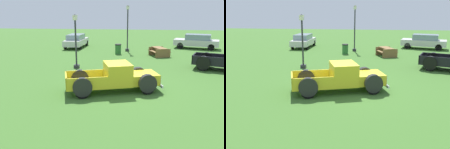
{
  "view_description": "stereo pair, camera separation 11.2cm",
  "coord_description": "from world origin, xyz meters",
  "views": [
    {
      "loc": [
        0.77,
        -13.09,
        4.22
      ],
      "look_at": [
        -0.66,
        -0.44,
        0.9
      ],
      "focal_mm": 40.74,
      "sensor_mm": 36.0,
      "label": 1
    },
    {
      "loc": [
        0.88,
        -13.08,
        4.22
      ],
      "look_at": [
        -0.66,
        -0.44,
        0.9
      ],
      "focal_mm": 40.74,
      "sensor_mm": 36.0,
      "label": 2
    }
  ],
  "objects": [
    {
      "name": "ground_plane",
      "position": [
        0.0,
        0.0,
        0.0
      ],
      "size": [
        80.0,
        80.0,
        0.0
      ],
      "primitive_type": "plane",
      "color": "#3D6B28"
    },
    {
      "name": "pickup_truck_foreground",
      "position": [
        -0.32,
        -0.33,
        0.71
      ],
      "size": [
        5.18,
        3.15,
        1.5
      ],
      "color": "yellow",
      "rests_on": "ground_plane"
    },
    {
      "name": "sedan_distant_a",
      "position": [
        6.77,
        15.14,
        0.81
      ],
      "size": [
        4.94,
        3.07,
        1.54
      ],
      "color": "silver",
      "rests_on": "ground_plane"
    },
    {
      "name": "sedan_distant_b",
      "position": [
        -6.35,
        14.5,
        0.77
      ],
      "size": [
        1.95,
        4.44,
        1.46
      ],
      "color": "silver",
      "rests_on": "ground_plane"
    },
    {
      "name": "lamp_post_near",
      "position": [
        -3.82,
        4.56,
        2.02
      ],
      "size": [
        0.36,
        0.36,
        3.85
      ],
      "color": "#2D2D33",
      "rests_on": "ground_plane"
    },
    {
      "name": "lamp_post_far",
      "position": [
        -0.56,
        12.54,
        2.38
      ],
      "size": [
        0.36,
        0.36,
        4.55
      ],
      "color": "#2D2D33",
      "rests_on": "ground_plane"
    },
    {
      "name": "picnic_table",
      "position": [
        2.48,
        10.14,
        0.49
      ],
      "size": [
        2.02,
        2.21,
        0.78
      ],
      "color": "olive",
      "rests_on": "ground_plane"
    },
    {
      "name": "trash_can",
      "position": [
        -1.35,
        10.82,
        0.48
      ],
      "size": [
        0.59,
        0.59,
        0.95
      ],
      "color": "#2D6B2D",
      "rests_on": "ground_plane"
    }
  ]
}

